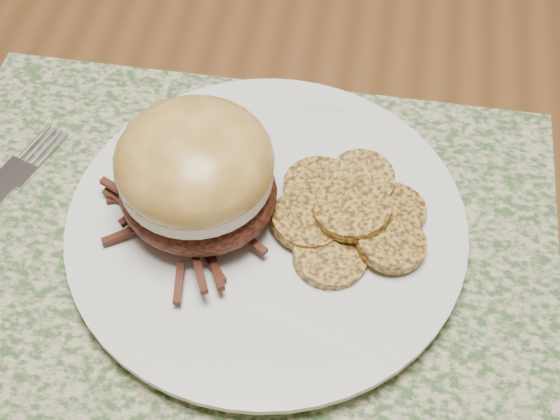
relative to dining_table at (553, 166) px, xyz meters
name	(u,v)px	position (x,y,z in m)	size (l,w,h in m)	color
dining_table	(553,166)	(0.00, 0.00, 0.00)	(1.50, 0.90, 0.75)	brown
placemat	(231,250)	(-0.25, -0.19, 0.08)	(0.45, 0.33, 0.00)	#38552B
dinner_plate	(267,226)	(-0.23, -0.17, 0.09)	(0.26, 0.26, 0.02)	silver
pork_sandwich	(196,174)	(-0.27, -0.17, 0.14)	(0.13, 0.13, 0.08)	black
roasted_potatoes	(349,214)	(-0.17, -0.16, 0.11)	(0.12, 0.13, 0.03)	#AF8533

